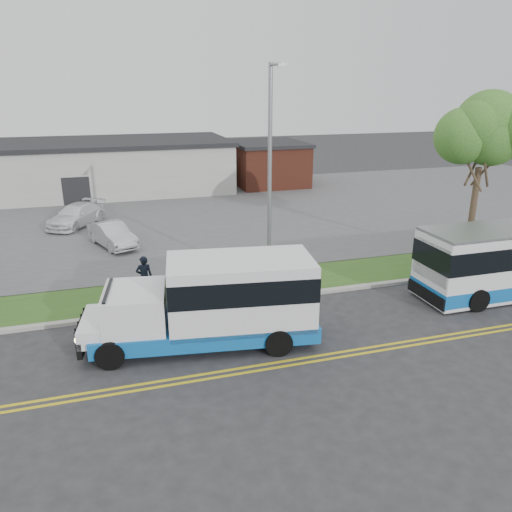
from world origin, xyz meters
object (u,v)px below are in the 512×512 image
object	(u,v)px
parked_car_b	(76,215)
tree_east	(483,140)
streetlight_near	(270,171)
shuttle_bus	(218,299)
pedestrian	(144,277)
parked_car_a	(112,235)

from	to	relation	value
parked_car_b	tree_east	bearing A→B (deg)	-1.05
streetlight_near	shuttle_bus	size ratio (longest dim) A/B	1.13
pedestrian	parked_car_b	distance (m)	13.49
shuttle_bus	pedestrian	world-z (taller)	shuttle_bus
tree_east	parked_car_a	xyz separation A→B (m)	(-17.72, 7.52, -5.44)
pedestrian	parked_car_a	distance (m)	7.97
pedestrian	parked_car_a	size ratio (longest dim) A/B	0.46
streetlight_near	pedestrian	size ratio (longest dim) A/B	5.06
tree_east	pedestrian	distance (m)	17.39
parked_car_b	pedestrian	bearing A→B (deg)	-44.50
shuttle_bus	parked_car_b	distance (m)	18.46
streetlight_near	parked_car_a	distance (m)	11.21
parked_car_a	shuttle_bus	bearing A→B (deg)	-96.89
parked_car_a	parked_car_b	size ratio (longest dim) A/B	0.86
parked_car_a	parked_car_b	distance (m)	5.62
streetlight_near	parked_car_b	xyz separation A→B (m)	(-8.84, 13.00, -4.45)
tree_east	parked_car_b	xyz separation A→B (m)	(-19.84, 12.72, -5.42)
tree_east	streetlight_near	bearing A→B (deg)	-178.58
shuttle_bus	parked_car_b	xyz separation A→B (m)	(-5.41, 17.63, -0.88)
tree_east	parked_car_b	world-z (taller)	tree_east
streetlight_near	parked_car_a	xyz separation A→B (m)	(-6.72, 7.79, -4.46)
pedestrian	shuttle_bus	bearing A→B (deg)	114.34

